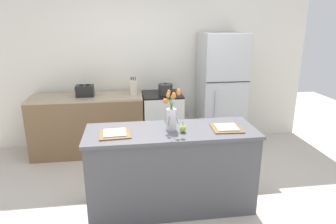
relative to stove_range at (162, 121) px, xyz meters
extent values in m
plane|color=beige|center=(-0.10, -1.60, -0.46)|extent=(10.00, 10.00, 0.00)
cube|color=silver|center=(-0.10, 0.40, 0.89)|extent=(5.20, 0.08, 2.70)
cube|color=#4C4C51|center=(-0.10, -1.60, -0.02)|extent=(1.76, 0.62, 0.88)
cube|color=#4C4C51|center=(-0.10, -1.60, 0.44)|extent=(1.80, 0.66, 0.03)
cube|color=brown|center=(-1.16, 0.00, -0.01)|extent=(1.68, 0.60, 0.89)
cube|color=tan|center=(-1.16, 0.00, 0.45)|extent=(1.68, 0.60, 0.03)
cube|color=silver|center=(0.00, 0.00, -0.01)|extent=(0.60, 0.60, 0.90)
cube|color=black|center=(0.00, 0.00, 0.45)|extent=(0.60, 0.60, 0.02)
cube|color=black|center=(0.00, -0.30, -0.05)|extent=(0.42, 0.01, 0.29)
cube|color=#B7BABC|center=(0.95, 0.00, 0.46)|extent=(0.68, 0.64, 1.83)
cube|color=black|center=(0.95, -0.32, 0.68)|extent=(0.67, 0.01, 0.01)
cylinder|color=#B2B5B7|center=(0.76, -0.34, 0.17)|extent=(0.02, 0.02, 0.80)
cylinder|color=silver|center=(-0.10, -1.59, 0.57)|extent=(0.11, 0.11, 0.23)
cylinder|color=#3D8438|center=(-0.09, -1.59, 0.68)|extent=(0.13, 0.03, 0.32)
ellipsoid|color=orange|center=(-0.03, -1.61, 0.86)|extent=(0.05, 0.05, 0.07)
cylinder|color=#3D8438|center=(-0.09, -1.57, 0.64)|extent=(0.04, 0.05, 0.27)
ellipsoid|color=orange|center=(-0.08, -1.56, 0.80)|extent=(0.04, 0.04, 0.06)
cylinder|color=#3D8438|center=(-0.11, -1.56, 0.67)|extent=(0.02, 0.14, 0.30)
ellipsoid|color=orange|center=(-0.11, -1.50, 0.84)|extent=(0.03, 0.03, 0.05)
cylinder|color=#3D8438|center=(-0.13, -1.58, 0.63)|extent=(0.08, 0.06, 0.23)
ellipsoid|color=orange|center=(-0.17, -1.55, 0.76)|extent=(0.03, 0.03, 0.05)
cylinder|color=#3D8438|center=(-0.12, -1.59, 0.63)|extent=(0.08, 0.03, 0.23)
ellipsoid|color=orange|center=(-0.15, -1.60, 0.77)|extent=(0.04, 0.04, 0.06)
cylinder|color=#3D8438|center=(-0.11, -1.61, 0.68)|extent=(0.06, 0.13, 0.31)
ellipsoid|color=orange|center=(-0.14, -1.67, 0.85)|extent=(0.04, 0.04, 0.05)
cylinder|color=#3D8438|center=(-0.09, -1.61, 0.66)|extent=(0.03, 0.06, 0.30)
ellipsoid|color=orange|center=(-0.08, -1.63, 0.83)|extent=(0.04, 0.04, 0.06)
ellipsoid|color=#9EBC47|center=(0.01, -1.68, 0.49)|extent=(0.07, 0.07, 0.08)
cone|color=#9EBC47|center=(0.01, -1.68, 0.54)|extent=(0.04, 0.04, 0.03)
cylinder|color=brown|center=(0.01, -1.68, 0.56)|extent=(0.01, 0.01, 0.02)
cube|color=brown|center=(-0.68, -1.65, 0.46)|extent=(0.33, 0.33, 0.01)
cube|color=silver|center=(-0.68, -1.65, 0.47)|extent=(0.24, 0.24, 0.01)
cube|color=brown|center=(0.48, -1.65, 0.46)|extent=(0.33, 0.33, 0.01)
cube|color=silver|center=(0.48, -1.65, 0.47)|extent=(0.24, 0.24, 0.01)
cube|color=black|center=(-1.16, -0.01, 0.55)|extent=(0.26, 0.18, 0.17)
cube|color=black|center=(-1.21, -0.01, 0.63)|extent=(0.05, 0.11, 0.01)
cube|color=black|center=(-1.12, -0.01, 0.63)|extent=(0.05, 0.11, 0.01)
cube|color=black|center=(-1.30, -0.01, 0.57)|extent=(0.02, 0.02, 0.02)
cylinder|color=#2D2D2D|center=(0.04, -0.06, 0.53)|extent=(0.22, 0.22, 0.15)
cylinder|color=#2D2D2D|center=(0.04, -0.06, 0.61)|extent=(0.23, 0.23, 0.01)
sphere|color=black|center=(0.04, -0.06, 0.63)|extent=(0.02, 0.02, 0.02)
cube|color=beige|center=(-0.44, 0.01, 0.57)|extent=(0.10, 0.14, 0.22)
cylinder|color=black|center=(-0.47, 0.01, 0.71)|extent=(0.01, 0.01, 0.05)
cylinder|color=black|center=(-0.44, 0.01, 0.71)|extent=(0.01, 0.01, 0.05)
cylinder|color=black|center=(-0.41, 0.01, 0.71)|extent=(0.01, 0.01, 0.05)
camera|label=1|loc=(-0.55, -4.51, 1.55)|focal=32.00mm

